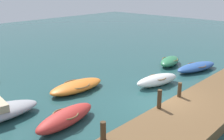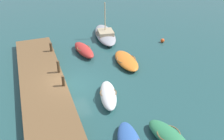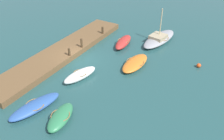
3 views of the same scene
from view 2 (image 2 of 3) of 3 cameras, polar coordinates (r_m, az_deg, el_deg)
ground_plane at (r=20.87m, az=-8.90°, el=-3.49°), size 84.00×84.00×0.00m
dock_platform at (r=20.51m, az=-15.38°, el=-3.98°), size 18.76×3.52×0.62m
rowboat_white at (r=18.86m, az=-0.87°, el=-5.73°), size 3.82×2.03×0.80m
dinghy_green at (r=16.15m, az=12.78°, el=-14.44°), size 3.43×2.11×0.71m
motorboat_orange at (r=23.65m, az=3.30°, el=2.20°), size 4.26×1.91×0.63m
rowboat_red at (r=25.63m, az=-6.46°, el=4.61°), size 4.04×1.83×0.79m
sailboat_grey at (r=29.08m, az=-1.57°, el=8.17°), size 6.53×2.99×4.18m
mooring_post_west at (r=25.28m, az=-13.81°, el=5.12°), size 0.25×0.25×0.86m
mooring_post_mid_west at (r=21.41m, az=-12.18°, el=0.73°), size 0.24×0.24×1.06m
mooring_post_mid_east at (r=19.62m, az=-11.10°, el=-2.46°), size 0.23×0.23×0.88m
marker_buoy at (r=28.56m, az=11.50°, el=6.63°), size 0.45×0.45×0.45m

